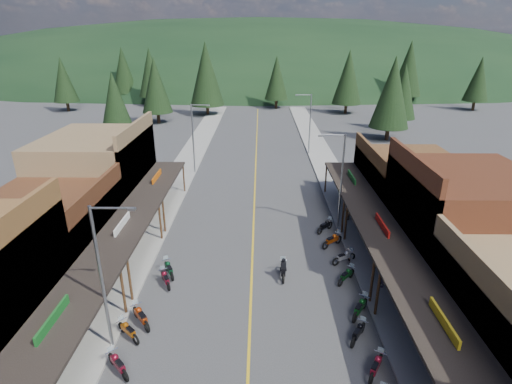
{
  "coord_description": "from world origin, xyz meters",
  "views": [
    {
      "loc": [
        0.54,
        -22.25,
        15.14
      ],
      "look_at": [
        0.21,
        8.39,
        3.0
      ],
      "focal_mm": 28.0,
      "sensor_mm": 36.0,
      "label": 1
    }
  ],
  "objects_px": {
    "streetlight_3": "(309,121)",
    "bike_east_8": "(344,257)",
    "pine_9": "(403,92)",
    "bike_west_4": "(118,363)",
    "streetlight_1": "(194,136)",
    "bike_east_9": "(332,240)",
    "pine_10": "(156,85)",
    "pedestrian_east_a": "(383,273)",
    "pine_2": "(206,74)",
    "rider_on_bike": "(283,269)",
    "bike_east_7": "(346,275)",
    "pine_6": "(479,79)",
    "pine_1": "(151,72)",
    "streetlight_2": "(340,177)",
    "shop_east_2": "(460,223)",
    "pine_0": "(63,80)",
    "pine_3": "(277,78)",
    "bike_west_5": "(128,330)",
    "shop_west_3": "(100,174)",
    "pine_8": "(114,98)",
    "streetlight_0": "(104,274)",
    "bike_west_6": "(141,316)",
    "pine_5": "(409,68)",
    "bike_east_6": "(360,307)",
    "pedestrian_east_b": "(349,211)",
    "bike_east_5": "(358,332)",
    "bike_west_7": "(165,278)",
    "shop_east_3": "(407,185)",
    "shop_west_2": "(49,234)",
    "pine_11": "(392,92)"
  },
  "relations": [
    {
      "from": "shop_east_2",
      "to": "pine_0",
      "type": "relative_size",
      "value": 0.99
    },
    {
      "from": "bike_west_4",
      "to": "bike_east_7",
      "type": "height_order",
      "value": "bike_west_4"
    },
    {
      "from": "pine_6",
      "to": "bike_west_5",
      "type": "bearing_deg",
      "value": -127.08
    },
    {
      "from": "streetlight_3",
      "to": "pine_10",
      "type": "bearing_deg",
      "value": 141.29
    },
    {
      "from": "shop_west_2",
      "to": "bike_east_6",
      "type": "bearing_deg",
      "value": -14.19
    },
    {
      "from": "shop_west_2",
      "to": "streetlight_2",
      "type": "xyz_separation_m",
      "value": [
        20.71,
        6.3,
        1.93
      ]
    },
    {
      "from": "shop_east_3",
      "to": "pine_6",
      "type": "bearing_deg",
      "value": 58.54
    },
    {
      "from": "shop_east_2",
      "to": "shop_east_3",
      "type": "height_order",
      "value": "shop_east_2"
    },
    {
      "from": "pine_2",
      "to": "pedestrian_east_a",
      "type": "distance_m",
      "value": 61.82
    },
    {
      "from": "shop_east_2",
      "to": "bike_west_7",
      "type": "relative_size",
      "value": 5.8
    },
    {
      "from": "shop_east_2",
      "to": "bike_east_5",
      "type": "relative_size",
      "value": 5.78
    },
    {
      "from": "rider_on_bike",
      "to": "bike_east_7",
      "type": "bearing_deg",
      "value": -5.72
    },
    {
      "from": "pine_10",
      "to": "pedestrian_east_a",
      "type": "xyz_separation_m",
      "value": [
        26.33,
        -50.63,
        -5.68
      ]
    },
    {
      "from": "pine_0",
      "to": "pedestrian_east_b",
      "type": "bearing_deg",
      "value": -47.56
    },
    {
      "from": "streetlight_1",
      "to": "bike_east_9",
      "type": "height_order",
      "value": "streetlight_1"
    },
    {
      "from": "pine_10",
      "to": "pedestrian_east_a",
      "type": "distance_m",
      "value": 57.35
    },
    {
      "from": "shop_east_2",
      "to": "streetlight_2",
      "type": "bearing_deg",
      "value": 137.32
    },
    {
      "from": "streetlight_2",
      "to": "bike_east_8",
      "type": "relative_size",
      "value": 4.16
    },
    {
      "from": "pine_10",
      "to": "pedestrian_east_b",
      "type": "relative_size",
      "value": 7.0
    },
    {
      "from": "streetlight_0",
      "to": "shop_east_2",
      "type": "bearing_deg",
      "value": 20.37
    },
    {
      "from": "shop_east_2",
      "to": "bike_east_6",
      "type": "bearing_deg",
      "value": -145.83
    },
    {
      "from": "pine_0",
      "to": "pine_11",
      "type": "xyz_separation_m",
      "value": [
        60.0,
        -24.0,
        0.7
      ]
    },
    {
      "from": "streetlight_0",
      "to": "bike_west_6",
      "type": "height_order",
      "value": "streetlight_0"
    },
    {
      "from": "shop_east_2",
      "to": "streetlight_0",
      "type": "bearing_deg",
      "value": -159.63
    },
    {
      "from": "pine_9",
      "to": "bike_west_4",
      "type": "bearing_deg",
      "value": -119.83
    },
    {
      "from": "pine_8",
      "to": "rider_on_bike",
      "type": "xyz_separation_m",
      "value": [
        24.1,
        -39.5,
        -5.35
      ]
    },
    {
      "from": "bike_west_4",
      "to": "pedestrian_east_a",
      "type": "distance_m",
      "value": 16.17
    },
    {
      "from": "pine_6",
      "to": "pine_1",
      "type": "bearing_deg",
      "value": 175.1
    },
    {
      "from": "pine_6",
      "to": "bike_west_4",
      "type": "xyz_separation_m",
      "value": [
        -52.21,
        -71.69,
        -5.92
      ]
    },
    {
      "from": "shop_east_2",
      "to": "streetlight_3",
      "type": "xyz_separation_m",
      "value": [
        -6.83,
        28.3,
        0.94
      ]
    },
    {
      "from": "bike_east_5",
      "to": "rider_on_bike",
      "type": "relative_size",
      "value": 0.92
    },
    {
      "from": "bike_west_7",
      "to": "shop_east_2",
      "type": "bearing_deg",
      "value": -20.96
    },
    {
      "from": "bike_west_5",
      "to": "shop_east_3",
      "type": "bearing_deg",
      "value": -8.56
    },
    {
      "from": "pine_1",
      "to": "bike_west_4",
      "type": "distance_m",
      "value": 79.98
    },
    {
      "from": "bike_east_5",
      "to": "bike_east_7",
      "type": "relative_size",
      "value": 0.99
    },
    {
      "from": "pine_2",
      "to": "pine_8",
      "type": "bearing_deg",
      "value": -123.69
    },
    {
      "from": "pine_5",
      "to": "bike_east_7",
      "type": "relative_size",
      "value": 7.38
    },
    {
      "from": "pine_3",
      "to": "bike_west_5",
      "type": "relative_size",
      "value": 5.73
    },
    {
      "from": "shop_west_3",
      "to": "pine_2",
      "type": "relative_size",
      "value": 0.78
    },
    {
      "from": "pine_6",
      "to": "bike_east_6",
      "type": "bearing_deg",
      "value": -120.5
    },
    {
      "from": "streetlight_1",
      "to": "pine_0",
      "type": "height_order",
      "value": "pine_0"
    },
    {
      "from": "pine_9",
      "to": "bike_east_8",
      "type": "height_order",
      "value": "pine_9"
    },
    {
      "from": "pine_6",
      "to": "bike_east_8",
      "type": "relative_size",
      "value": 5.71
    },
    {
      "from": "pine_10",
      "to": "pine_0",
      "type": "bearing_deg",
      "value": 151.39
    },
    {
      "from": "bike_west_7",
      "to": "bike_west_4",
      "type": "bearing_deg",
      "value": -122.82
    },
    {
      "from": "streetlight_2",
      "to": "rider_on_bike",
      "type": "bearing_deg",
      "value": -122.89
    },
    {
      "from": "streetlight_2",
      "to": "pedestrian_east_a",
      "type": "xyz_separation_m",
      "value": [
        1.38,
        -8.63,
        -3.35
      ]
    },
    {
      "from": "streetlight_0",
      "to": "bike_east_7",
      "type": "height_order",
      "value": "streetlight_0"
    },
    {
      "from": "streetlight_3",
      "to": "bike_east_8",
      "type": "bearing_deg",
      "value": -90.96
    },
    {
      "from": "pine_10",
      "to": "rider_on_bike",
      "type": "height_order",
      "value": "pine_10"
    }
  ]
}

